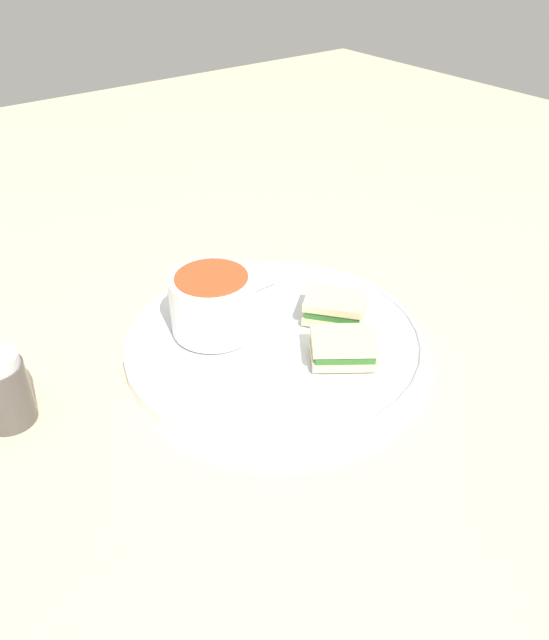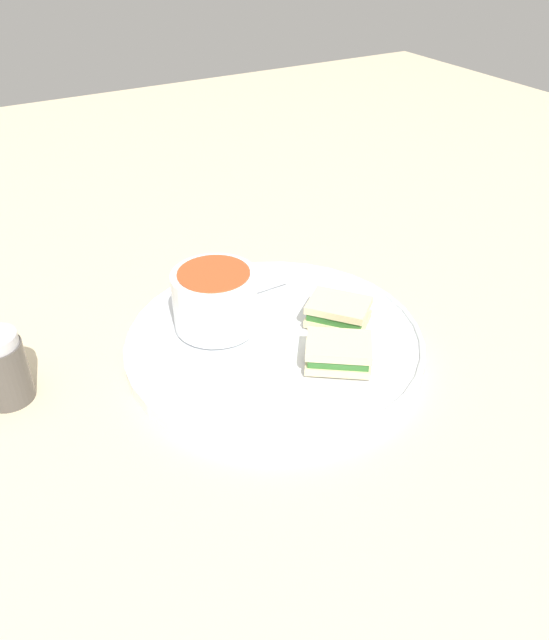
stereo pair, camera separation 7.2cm
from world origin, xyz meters
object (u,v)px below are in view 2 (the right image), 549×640
(spoon, at_px, (219,302))
(sandwich_half_near, at_px, (338,352))
(soup_bowl, at_px, (215,299))
(salt_shaker, at_px, (2,368))
(sandwich_half_far, at_px, (338,312))

(spoon, xyz_separation_m, sandwich_half_near, (-0.17, -0.06, 0.01))
(soup_bowl, distance_m, salt_shaker, 0.24)
(sandwich_half_near, bearing_deg, salt_shaker, 65.45)
(spoon, bearing_deg, salt_shaker, 3.45)
(soup_bowl, relative_size, sandwich_half_near, 1.13)
(soup_bowl, height_order, sandwich_half_near, soup_bowl)
(spoon, bearing_deg, sandwich_half_far, 133.29)
(spoon, distance_m, salt_shaker, 0.26)
(soup_bowl, xyz_separation_m, spoon, (0.04, -0.02, -0.03))
(soup_bowl, distance_m, sandwich_half_near, 0.16)
(sandwich_half_near, bearing_deg, sandwich_half_far, -34.93)
(sandwich_half_near, distance_m, sandwich_half_far, 0.08)
(salt_shaker, bearing_deg, spoon, -84.65)
(sandwich_half_far, height_order, salt_shaker, salt_shaker)
(salt_shaker, bearing_deg, sandwich_half_near, -114.55)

